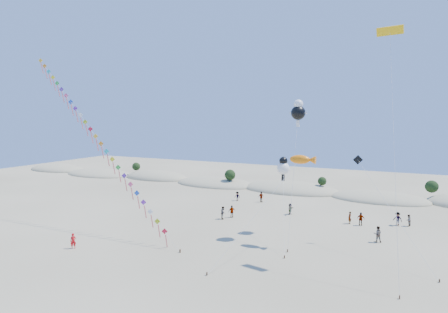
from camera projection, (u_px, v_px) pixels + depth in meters
ground at (145, 284)px, 31.80m from camera, size 160.00×160.00×0.00m
dune_ridge at (295, 190)px, 71.80m from camera, size 145.30×11.49×5.57m
kite_train at (94, 134)px, 47.90m from camera, size 29.19×7.42×23.21m
fish_kite at (302, 160)px, 40.72m from camera, size 7.01×12.36×10.04m
cartoon_kite_low at (283, 167)px, 45.55m from camera, size 3.62×9.31×9.35m
cartoon_kite_high at (298, 111)px, 43.01m from camera, size 2.00×6.44×16.16m
parafoil_kite at (390, 35)px, 34.66m from camera, size 3.13×8.45×22.56m
dark_kite at (374, 184)px, 39.45m from camera, size 8.42×8.42×9.93m
flyer_foreground at (73, 241)px, 40.34m from camera, size 0.71×0.70×1.66m
beachgoers at (309, 213)px, 52.08m from camera, size 26.98×14.18×1.84m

